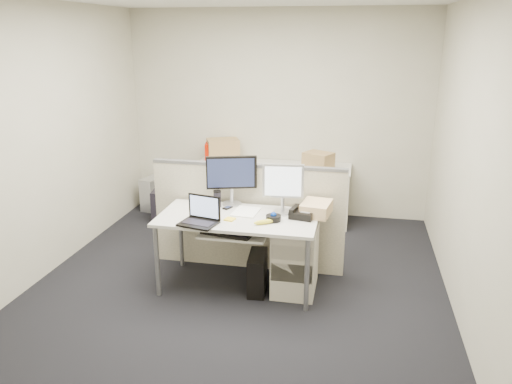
% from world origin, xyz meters
% --- Properties ---
extents(floor, '(4.00, 4.50, 0.01)m').
position_xyz_m(floor, '(0.00, 0.00, -0.01)').
color(floor, black).
rests_on(floor, ground).
extents(wall_back, '(4.00, 0.02, 2.70)m').
position_xyz_m(wall_back, '(0.00, 2.25, 1.35)').
color(wall_back, beige).
rests_on(wall_back, ground).
extents(wall_front, '(4.00, 0.02, 2.70)m').
position_xyz_m(wall_front, '(0.00, -2.25, 1.35)').
color(wall_front, beige).
rests_on(wall_front, ground).
extents(wall_left, '(0.02, 4.50, 2.70)m').
position_xyz_m(wall_left, '(-2.00, 0.00, 1.35)').
color(wall_left, beige).
rests_on(wall_left, ground).
extents(wall_right, '(0.02, 4.50, 2.70)m').
position_xyz_m(wall_right, '(2.00, 0.00, 1.35)').
color(wall_right, beige).
rests_on(wall_right, ground).
extents(desk, '(1.50, 0.75, 0.73)m').
position_xyz_m(desk, '(0.00, 0.00, 0.66)').
color(desk, beige).
rests_on(desk, floor).
extents(keyboard_tray, '(0.62, 0.32, 0.02)m').
position_xyz_m(keyboard_tray, '(0.00, -0.18, 0.62)').
color(keyboard_tray, beige).
rests_on(keyboard_tray, desk).
extents(drawer_pedestal, '(0.40, 0.55, 0.65)m').
position_xyz_m(drawer_pedestal, '(0.55, 0.05, 0.33)').
color(drawer_pedestal, beige).
rests_on(drawer_pedestal, floor).
extents(cubicle_partition, '(2.00, 0.06, 1.10)m').
position_xyz_m(cubicle_partition, '(0.00, 0.45, 0.55)').
color(cubicle_partition, beige).
rests_on(cubicle_partition, floor).
extents(back_counter, '(2.00, 0.60, 0.72)m').
position_xyz_m(back_counter, '(0.00, 1.93, 0.36)').
color(back_counter, beige).
rests_on(back_counter, floor).
extents(monitor_main, '(0.54, 0.33, 0.50)m').
position_xyz_m(monitor_main, '(-0.14, 0.32, 0.98)').
color(monitor_main, black).
rests_on(monitor_main, desk).
extents(monitor_small, '(0.41, 0.23, 0.48)m').
position_xyz_m(monitor_small, '(0.40, 0.18, 0.97)').
color(monitor_small, '#B7B7BC').
rests_on(monitor_small, desk).
extents(laptop, '(0.37, 0.31, 0.24)m').
position_xyz_m(laptop, '(-0.30, -0.28, 0.85)').
color(laptop, black).
rests_on(laptop, desk).
extents(trackball, '(0.16, 0.16, 0.05)m').
position_xyz_m(trackball, '(0.35, -0.05, 0.76)').
color(trackball, black).
rests_on(trackball, desk).
extents(desk_phone, '(0.25, 0.21, 0.07)m').
position_xyz_m(desk_phone, '(0.60, 0.08, 0.76)').
color(desk_phone, black).
rests_on(desk_phone, desk).
extents(paper_stack, '(0.25, 0.31, 0.01)m').
position_xyz_m(paper_stack, '(0.05, 0.12, 0.74)').
color(paper_stack, white).
rests_on(paper_stack, desk).
extents(sticky_pad, '(0.11, 0.11, 0.01)m').
position_xyz_m(sticky_pad, '(-0.05, -0.11, 0.74)').
color(sticky_pad, yellow).
rests_on(sticky_pad, desk).
extents(travel_mug, '(0.08, 0.08, 0.16)m').
position_xyz_m(travel_mug, '(-0.26, 0.22, 0.81)').
color(travel_mug, black).
rests_on(travel_mug, desk).
extents(banana, '(0.19, 0.15, 0.04)m').
position_xyz_m(banana, '(0.28, -0.15, 0.75)').
color(banana, yellow).
rests_on(banana, desk).
extents(cellphone, '(0.09, 0.12, 0.01)m').
position_xyz_m(cellphone, '(-0.15, 0.20, 0.74)').
color(cellphone, black).
rests_on(cellphone, desk).
extents(manila_folders, '(0.30, 0.36, 0.12)m').
position_xyz_m(manila_folders, '(0.72, 0.20, 0.79)').
color(manila_folders, '#D3B286').
rests_on(manila_folders, desk).
extents(keyboard, '(0.49, 0.25, 0.03)m').
position_xyz_m(keyboard, '(-0.05, -0.22, 0.64)').
color(keyboard, black).
rests_on(keyboard, keyboard_tray).
extents(pc_tower_desk, '(0.20, 0.41, 0.37)m').
position_xyz_m(pc_tower_desk, '(0.20, -0.05, 0.19)').
color(pc_tower_desk, black).
rests_on(pc_tower_desk, floor).
extents(pc_tower_spare_dark, '(0.24, 0.46, 0.41)m').
position_xyz_m(pc_tower_spare_dark, '(-1.45, 1.63, 0.21)').
color(pc_tower_spare_dark, black).
rests_on(pc_tower_spare_dark, floor).
extents(pc_tower_spare_silver, '(0.30, 0.52, 0.46)m').
position_xyz_m(pc_tower_spare_silver, '(-1.70, 2.03, 0.23)').
color(pc_tower_spare_silver, '#B7B7BC').
rests_on(pc_tower_spare_silver, floor).
extents(cardboard_box_left, '(0.50, 0.45, 0.31)m').
position_xyz_m(cardboard_box_left, '(-0.70, 2.05, 0.87)').
color(cardboard_box_left, '#AC804D').
rests_on(cardboard_box_left, back_counter).
extents(cardboard_box_right, '(0.42, 0.39, 0.24)m').
position_xyz_m(cardboard_box_right, '(0.60, 1.81, 0.84)').
color(cardboard_box_right, '#AC804D').
rests_on(cardboard_box_right, back_counter).
extents(red_binder, '(0.12, 0.28, 0.26)m').
position_xyz_m(red_binder, '(-0.90, 2.03, 0.85)').
color(red_binder, '#B11500').
rests_on(red_binder, back_counter).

